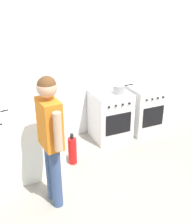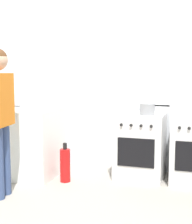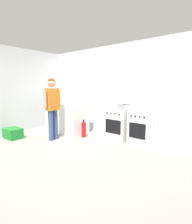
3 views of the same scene
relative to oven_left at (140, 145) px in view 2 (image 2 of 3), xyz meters
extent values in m
plane|color=gray|center=(-0.35, -1.58, -0.43)|extent=(8.00, 8.00, 0.00)
cube|color=silver|center=(-0.35, 0.37, 0.87)|extent=(6.00, 0.10, 2.60)
cube|color=white|center=(-1.70, -0.38, 0.02)|extent=(1.30, 0.70, 0.90)
cube|color=white|center=(0.00, 0.00, 0.00)|extent=(0.61, 0.60, 0.85)
cube|color=black|center=(0.00, -0.30, -0.03)|extent=(0.46, 0.01, 0.36)
cylinder|color=black|center=(-0.14, -0.12, 0.42)|extent=(0.20, 0.20, 0.01)
cylinder|color=black|center=(0.14, -0.12, 0.42)|extent=(0.20, 0.20, 0.01)
cylinder|color=black|center=(-0.14, 0.12, 0.42)|extent=(0.20, 0.20, 0.01)
cylinder|color=black|center=(0.14, 0.12, 0.42)|extent=(0.20, 0.20, 0.01)
cylinder|color=black|center=(-0.18, -0.31, 0.31)|extent=(0.04, 0.02, 0.04)
cylinder|color=black|center=(-0.06, -0.31, 0.31)|extent=(0.04, 0.02, 0.04)
cylinder|color=black|center=(0.06, -0.31, 0.31)|extent=(0.04, 0.02, 0.04)
cylinder|color=black|center=(0.18, -0.31, 0.31)|extent=(0.04, 0.02, 0.04)
cylinder|color=black|center=(0.56, -0.12, 0.42)|extent=(0.18, 0.18, 0.01)
cylinder|color=black|center=(0.56, 0.12, 0.42)|extent=(0.18, 0.18, 0.01)
cylinder|color=black|center=(0.52, -0.31, 0.31)|extent=(0.04, 0.02, 0.04)
cylinder|color=black|center=(0.62, -0.31, 0.31)|extent=(0.04, 0.02, 0.04)
cylinder|color=gray|center=(0.10, -0.09, 0.49)|extent=(0.20, 0.20, 0.14)
cylinder|color=black|center=(0.28, -0.09, 0.54)|extent=(0.18, 0.02, 0.02)
cube|color=silver|center=(-1.60, -0.15, 0.48)|extent=(0.14, 0.05, 0.01)
cube|color=black|center=(-1.73, -0.17, 0.48)|extent=(0.11, 0.04, 0.01)
cube|color=silver|center=(-1.70, -0.55, 0.48)|extent=(0.22, 0.07, 0.01)
cylinder|color=#384C7A|center=(-1.36, -1.08, -0.02)|extent=(0.13, 0.13, 0.81)
cylinder|color=tan|center=(-1.37, -0.93, 0.68)|extent=(0.09, 0.09, 0.44)
cylinder|color=red|center=(-0.87, -0.48, -0.22)|extent=(0.13, 0.13, 0.42)
cylinder|color=black|center=(-0.87, -0.48, 0.03)|extent=(0.05, 0.05, 0.08)
camera|label=1|loc=(-2.00, -3.89, 2.09)|focal=45.00mm
camera|label=2|loc=(0.79, -4.38, 1.00)|focal=55.00mm
camera|label=3|loc=(2.44, -3.99, 1.02)|focal=28.00mm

